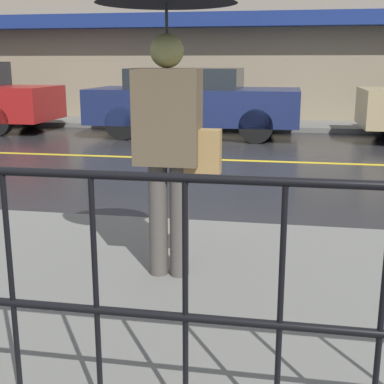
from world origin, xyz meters
name	(u,v)px	position (x,y,z in m)	size (l,w,h in m)	color
ground_plane	(229,160)	(0.00, 0.00, 0.00)	(80.00, 80.00, 0.00)	#262628
sidewalk_near	(141,292)	(0.00, -5.38, 0.05)	(28.00, 3.14, 0.11)	slate
sidewalk_far	(250,125)	(0.00, 4.65, 0.05)	(28.00, 1.68, 0.11)	slate
lane_marking	(229,160)	(0.00, 0.00, 0.00)	(25.20, 0.12, 0.01)	gold
building_storefront	(256,11)	(0.00, 5.61, 2.83)	(28.00, 0.85, 5.70)	gray
railing_foreground	(51,262)	(0.00, -6.70, 0.77)	(12.00, 0.04, 1.06)	black
pedestrian	(168,52)	(0.15, -5.16, 1.64)	(0.91, 0.91, 2.03)	#4C4742
car_navy	(193,101)	(-1.12, 2.83, 0.76)	(4.45, 1.90, 1.44)	#19234C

